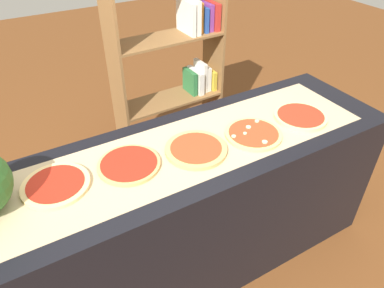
% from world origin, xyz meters
% --- Properties ---
extents(ground_plane, '(12.00, 12.00, 0.00)m').
position_xyz_m(ground_plane, '(0.00, 0.00, 0.00)').
color(ground_plane, brown).
extents(counter, '(2.28, 0.69, 0.91)m').
position_xyz_m(counter, '(0.00, 0.00, 0.46)').
color(counter, black).
rests_on(counter, ground_plane).
extents(parchment_paper, '(1.95, 0.51, 0.00)m').
position_xyz_m(parchment_paper, '(0.00, 0.00, 0.91)').
color(parchment_paper, tan).
rests_on(parchment_paper, counter).
extents(pizza_plain_0, '(0.30, 0.30, 0.02)m').
position_xyz_m(pizza_plain_0, '(-0.67, 0.05, 0.92)').
color(pizza_plain_0, '#E5C17F').
rests_on(pizza_plain_0, parchment_paper).
extents(pizza_plain_1, '(0.30, 0.30, 0.02)m').
position_xyz_m(pizza_plain_1, '(-0.34, 0.02, 0.92)').
color(pizza_plain_1, tan).
rests_on(pizza_plain_1, parchment_paper).
extents(pizza_plain_2, '(0.31, 0.31, 0.02)m').
position_xyz_m(pizza_plain_2, '(0.00, -0.04, 0.93)').
color(pizza_plain_2, tan).
rests_on(pizza_plain_2, parchment_paper).
extents(pizza_mushroom_3, '(0.31, 0.31, 0.02)m').
position_xyz_m(pizza_mushroom_3, '(0.34, -0.07, 0.92)').
color(pizza_mushroom_3, '#DBB26B').
rests_on(pizza_mushroom_3, parchment_paper).
extents(pizza_plain_4, '(0.30, 0.30, 0.02)m').
position_xyz_m(pizza_plain_4, '(0.67, -0.08, 0.93)').
color(pizza_plain_4, '#E5C17F').
rests_on(pizza_plain_4, parchment_paper).
extents(bookshelf, '(0.90, 0.32, 1.59)m').
position_xyz_m(bookshelf, '(0.53, 1.11, 0.80)').
color(bookshelf, brown).
rests_on(bookshelf, ground_plane).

